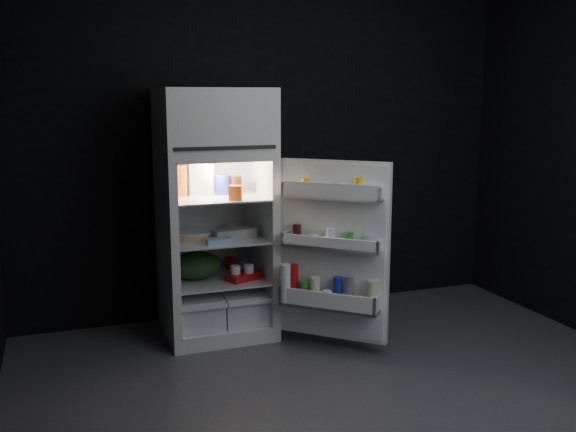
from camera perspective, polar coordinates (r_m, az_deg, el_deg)
name	(u,v)px	position (r m, az deg, el deg)	size (l,w,h in m)	color
floor	(359,396)	(3.91, 6.37, -15.60)	(4.00, 3.40, 0.00)	#4E4E53
wall_back	(268,144)	(5.10, -1.81, 6.39)	(4.00, 0.00, 2.70)	black
refrigerator	(214,205)	(4.64, -6.58, 1.01)	(0.76, 0.71, 1.78)	white
fridge_door	(332,253)	(4.32, 3.92, -3.34)	(0.66, 0.63, 1.22)	white
milk_jug	(203,178)	(4.65, -7.60, 3.37)	(0.16, 0.16, 0.24)	white
mayo_jar	(223,185)	(4.65, -5.82, 2.79)	(0.11, 0.11, 0.14)	navy
jam_jar	(235,185)	(4.66, -4.70, 2.77)	(0.09, 0.09, 0.13)	black
amber_bottle	(182,180)	(4.62, -9.39, 3.15)	(0.09, 0.09, 0.22)	#A9461B
small_carton	(236,193)	(4.38, -4.69, 2.07)	(0.09, 0.07, 0.10)	orange
egg_carton	(234,234)	(4.58, -4.83, -1.57)	(0.31, 0.12, 0.07)	gray
pie	(195,234)	(4.66, -8.31, -1.63)	(0.32, 0.32, 0.04)	tan
flat_package	(219,241)	(4.42, -6.17, -2.23)	(0.17, 0.09, 0.04)	#87B0D1
wrapped_pkg	(234,228)	(4.83, -4.78, -1.05)	(0.12, 0.10, 0.05)	beige
produce_bag	(196,265)	(4.68, -8.15, -4.36)	(0.37, 0.32, 0.20)	#193815
yogurt_tray	(244,276)	(4.63, -3.97, -5.38)	(0.24, 0.13, 0.05)	#B60F11
small_can_red	(230,263)	(4.93, -5.16, -4.18)	(0.08, 0.08, 0.09)	#B60F11
small_can_silver	(244,264)	(4.88, -3.93, -4.30)	(0.07, 0.07, 0.09)	silver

